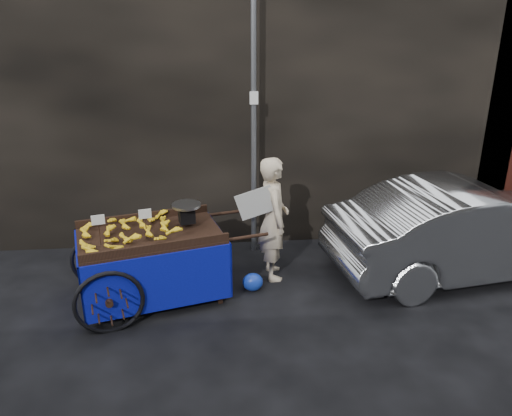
{
  "coord_description": "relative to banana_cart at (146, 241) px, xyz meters",
  "views": [
    {
      "loc": [
        -0.28,
        -5.85,
        3.5
      ],
      "look_at": [
        0.27,
        0.5,
        1.02
      ],
      "focal_mm": 35.0,
      "sensor_mm": 36.0,
      "label": 1
    }
  ],
  "objects": [
    {
      "name": "ground",
      "position": [
        1.18,
        0.02,
        -0.82
      ],
      "size": [
        80.0,
        80.0,
        0.0
      ],
      "primitive_type": "plane",
      "color": "black",
      "rests_on": "ground"
    },
    {
      "name": "parked_car",
      "position": [
        4.49,
        0.35,
        -0.15
      ],
      "size": [
        4.22,
        2.04,
        1.33
      ],
      "primitive_type": "imported",
      "rotation": [
        0.0,
        0.0,
        1.73
      ],
      "color": "#B2B4B9",
      "rests_on": "ground"
    },
    {
      "name": "plastic_bag",
      "position": [
        1.36,
        0.07,
        -0.69
      ],
      "size": [
        0.28,
        0.22,
        0.25
      ],
      "primitive_type": "ellipsoid",
      "color": "#1736B3",
      "rests_on": "ground"
    },
    {
      "name": "vendor",
      "position": [
        1.68,
        0.48,
        0.06
      ],
      "size": [
        0.78,
        0.67,
        1.75
      ],
      "rotation": [
        0.0,
        0.0,
        1.64
      ],
      "color": "beige",
      "rests_on": "ground"
    },
    {
      "name": "building_wall",
      "position": [
        1.57,
        2.62,
        1.68
      ],
      "size": [
        13.5,
        2.0,
        5.0
      ],
      "color": "black",
      "rests_on": "ground"
    },
    {
      "name": "banana_cart",
      "position": [
        0.0,
        0.0,
        0.0
      ],
      "size": [
        2.64,
        1.69,
        1.33
      ],
      "rotation": [
        0.0,
        0.0,
        0.27
      ],
      "color": "black",
      "rests_on": "ground"
    },
    {
      "name": "street_pole",
      "position": [
        1.48,
        1.32,
        1.19
      ],
      "size": [
        0.12,
        0.1,
        4.0
      ],
      "color": "slate",
      "rests_on": "ground"
    }
  ]
}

